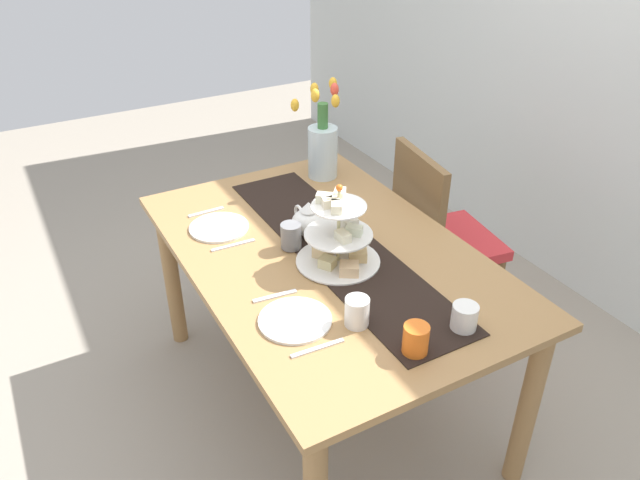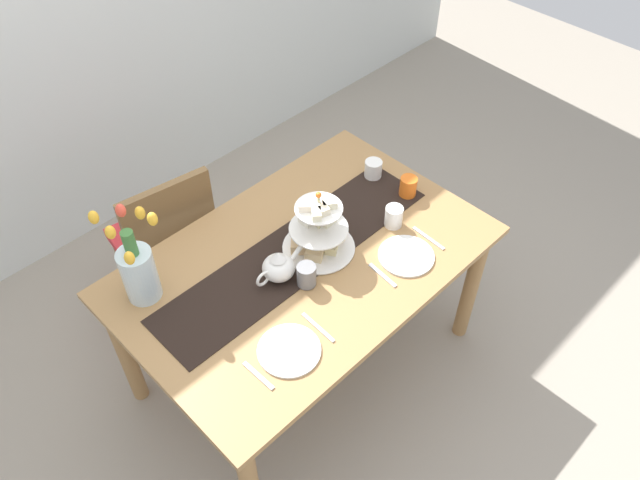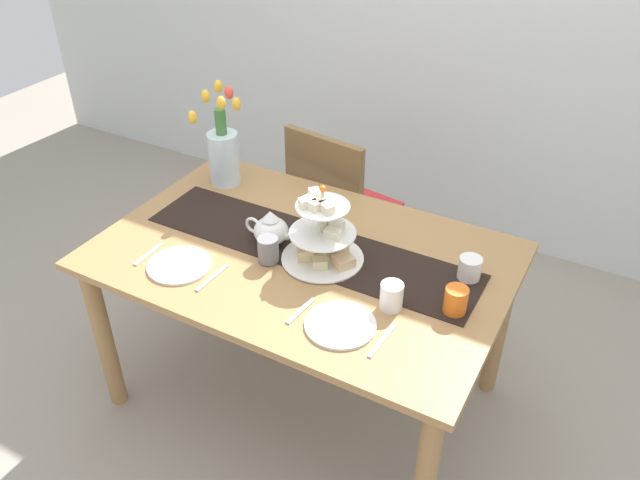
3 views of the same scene
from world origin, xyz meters
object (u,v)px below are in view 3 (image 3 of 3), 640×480
at_px(fork_left, 148,254).
at_px(mug_grey, 268,249).
at_px(dining_table, 303,276).
at_px(cream_jug, 470,269).
at_px(dinner_plate_left, 179,265).
at_px(mug_white_text, 391,296).
at_px(dinner_plate_right, 340,325).
at_px(knife_left, 212,278).
at_px(knife_right, 382,341).
at_px(chair_left, 338,205).
at_px(mug_orange, 456,301).
at_px(fork_right, 301,311).
at_px(teapot, 271,230).
at_px(tiered_cake_stand, 323,238).
at_px(tulip_vase, 223,151).

bearing_deg(fork_left, mug_grey, 24.14).
relative_size(dining_table, cream_jug, 17.65).
distance_m(dinner_plate_left, mug_white_text, 0.77).
bearing_deg(dinner_plate_right, knife_left, 180.00).
bearing_deg(mug_grey, fork_left, -155.86).
bearing_deg(knife_right, mug_grey, 161.07).
xyz_separation_m(chair_left, mug_grey, (0.14, -0.82, 0.30)).
xyz_separation_m(cream_jug, mug_grey, (-0.66, -0.25, 0.01)).
xyz_separation_m(chair_left, dinner_plate_left, (-0.12, -1.00, 0.25)).
distance_m(dinner_plate_left, mug_orange, 0.97).
height_order(knife_left, fork_right, same).
xyz_separation_m(dining_table, teapot, (-0.14, 0.00, 0.17)).
relative_size(tiered_cake_stand, dinner_plate_right, 1.32).
height_order(knife_right, mug_grey, mug_grey).
relative_size(mug_white_text, mug_orange, 1.00).
xyz_separation_m(chair_left, knife_left, (0.02, -1.00, 0.25)).
bearing_deg(fork_right, mug_orange, 28.64).
relative_size(dinner_plate_right, knife_right, 1.35).
bearing_deg(chair_left, dining_table, -72.70).
height_order(cream_jug, dinner_plate_right, cream_jug).
height_order(dinner_plate_left, fork_left, dinner_plate_left).
distance_m(cream_jug, dinner_plate_right, 0.52).
xyz_separation_m(tulip_vase, cream_jug, (1.14, -0.15, -0.11)).
height_order(dining_table, cream_jug, cream_jug).
relative_size(dinner_plate_left, knife_left, 1.35).
bearing_deg(mug_white_text, fork_left, -169.88).
bearing_deg(dinner_plate_left, cream_jug, 25.07).
relative_size(dining_table, mug_white_text, 15.79).
bearing_deg(mug_grey, mug_orange, 4.80).
bearing_deg(dining_table, fork_left, -149.85).
xyz_separation_m(tulip_vase, dinner_plate_left, (0.22, -0.58, -0.14)).
relative_size(knife_left, mug_grey, 1.79).
height_order(fork_left, mug_white_text, mug_white_text).
xyz_separation_m(mug_grey, mug_white_text, (0.49, -0.02, -0.00)).
distance_m(tulip_vase, cream_jug, 1.16).
bearing_deg(fork_right, mug_grey, 142.96).
distance_m(dinner_plate_left, mug_grey, 0.32).
distance_m(dinner_plate_right, knife_right, 0.15).
bearing_deg(tiered_cake_stand, mug_white_text, -21.35).
bearing_deg(mug_white_text, chair_left, 126.92).
height_order(dinner_plate_left, dinner_plate_right, same).
bearing_deg(fork_right, fork_left, 180.00).
distance_m(fork_left, mug_white_text, 0.91).
bearing_deg(mug_orange, mug_white_text, -157.34).
bearing_deg(dinner_plate_right, teapot, 147.20).
bearing_deg(knife_left, dinner_plate_right, 0.00).
bearing_deg(knife_left, dinner_plate_left, 180.00).
xyz_separation_m(dining_table, fork_right, (0.16, -0.28, 0.11)).
relative_size(chair_left, tiered_cake_stand, 2.99).
bearing_deg(fork_left, tiered_cake_stand, 26.65).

